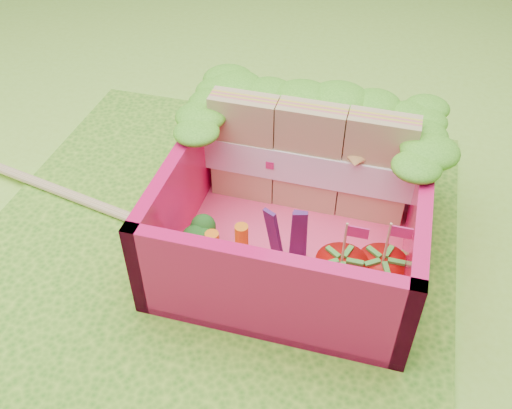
{
  "coord_description": "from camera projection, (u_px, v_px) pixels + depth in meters",
  "views": [
    {
      "loc": [
        0.81,
        -2.16,
        2.29
      ],
      "look_at": [
        0.21,
        0.02,
        0.28
      ],
      "focal_mm": 40.0,
      "sensor_mm": 36.0,
      "label": 1
    }
  ],
  "objects": [
    {
      "name": "sandwich_stack",
      "position": [
        310.0,
        159.0,
        3.14
      ],
      "size": [
        1.17,
        0.18,
        0.64
      ],
      "color": "tan",
      "rests_on": "bento_floor"
    },
    {
      "name": "strawberry_right",
      "position": [
        380.0,
        277.0,
        2.74
      ],
      "size": [
        0.24,
        0.24,
        0.48
      ],
      "color": "red",
      "rests_on": "bento_floor"
    },
    {
      "name": "lettuce_ruffle",
      "position": [
        317.0,
        107.0,
        3.09
      ],
      "size": [
        1.43,
        0.83,
        0.11
      ],
      "color": "#35921A",
      "rests_on": "bento_box"
    },
    {
      "name": "chopsticks",
      "position": [
        49.0,
        187.0,
        3.49
      ],
      "size": [
        2.1,
        0.48,
        0.04
      ],
      "color": "tan",
      "rests_on": "placemat"
    },
    {
      "name": "bento_floor",
      "position": [
        293.0,
        242.0,
        3.13
      ],
      "size": [
        1.3,
        1.3,
        0.05
      ],
      "primitive_type": "cube",
      "color": "#FF4173",
      "rests_on": "placemat"
    },
    {
      "name": "placemat",
      "position": [
        219.0,
        235.0,
        3.23
      ],
      "size": [
        2.6,
        2.6,
        0.03
      ],
      "primitive_type": "cube",
      "color": "#479421",
      "rests_on": "ground"
    },
    {
      "name": "carrot_sticks",
      "position": [
        228.0,
        249.0,
        2.87
      ],
      "size": [
        0.19,
        0.16,
        0.27
      ],
      "color": "orange",
      "rests_on": "bento_floor"
    },
    {
      "name": "snap_peas",
      "position": [
        362.0,
        285.0,
        2.84
      ],
      "size": [
        0.61,
        0.56,
        0.05
      ],
      "color": "#56C63E",
      "rests_on": "bento_floor"
    },
    {
      "name": "strawberry_left",
      "position": [
        339.0,
        277.0,
        2.74
      ],
      "size": [
        0.25,
        0.25,
        0.49
      ],
      "color": "red",
      "rests_on": "bento_floor"
    },
    {
      "name": "purple_wedges",
      "position": [
        291.0,
        235.0,
        2.87
      ],
      "size": [
        0.2,
        0.08,
        0.38
      ],
      "color": "#471958",
      "rests_on": "bento_floor"
    },
    {
      "name": "bento_box",
      "position": [
        296.0,
        208.0,
        2.97
      ],
      "size": [
        1.3,
        1.3,
        0.55
      ],
      "color": "#E5135A",
      "rests_on": "placemat"
    },
    {
      "name": "broccoli",
      "position": [
        202.0,
        233.0,
        2.9
      ],
      "size": [
        0.31,
        0.31,
        0.26
      ],
      "color": "#668F45",
      "rests_on": "bento_floor"
    },
    {
      "name": "ground",
      "position": [
        219.0,
        237.0,
        3.24
      ],
      "size": [
        14.0,
        14.0,
        0.0
      ],
      "primitive_type": "plane",
      "color": "#9BDB3E",
      "rests_on": "ground"
    }
  ]
}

